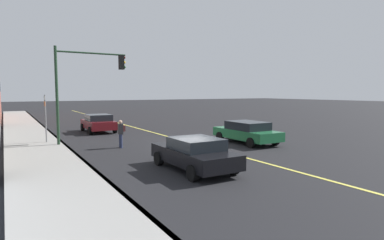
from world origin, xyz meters
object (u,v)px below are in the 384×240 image
Objects in this scene: car_black at (194,153)px; pedestrian_with_backpack at (121,132)px; car_green at (247,132)px; street_sign_post at (45,115)px; car_maroon at (98,123)px; traffic_light_mast at (85,79)px.

pedestrian_with_backpack is (6.60, 0.92, 0.22)m from car_black.
car_green is 12.30m from street_sign_post.
car_maroon is (14.41, 0.22, 0.04)m from car_black.
pedestrian_with_backpack reaches higher than car_green.
car_maroon is 0.70× the size of traffic_light_mast.
traffic_light_mast is at bearing -122.76° from street_sign_post.
car_green is 10.32m from traffic_light_mast.
car_black is 7.63m from car_green.
car_maroon is 6.22m from street_sign_post.
car_maroon is at bearing -43.85° from street_sign_post.
car_green is 2.88× the size of pedestrian_with_backpack.
car_black is 2.77× the size of pedestrian_with_backpack.
traffic_light_mast is (4.42, 8.74, 3.25)m from car_green.
car_black is 6.67m from pedestrian_with_backpack.
pedestrian_with_backpack is 0.53× the size of street_sign_post.
street_sign_post is (-4.42, 4.25, 1.03)m from car_maroon.
car_black is at bearing -155.89° from street_sign_post.
car_green is 7.64m from pedestrian_with_backpack.
car_maroon is at bearing 0.88° from car_black.
car_maroon is at bearing 32.85° from car_green.
traffic_light_mast is at bearing 159.32° from car_maroon.
traffic_light_mast reaches higher than street_sign_post.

